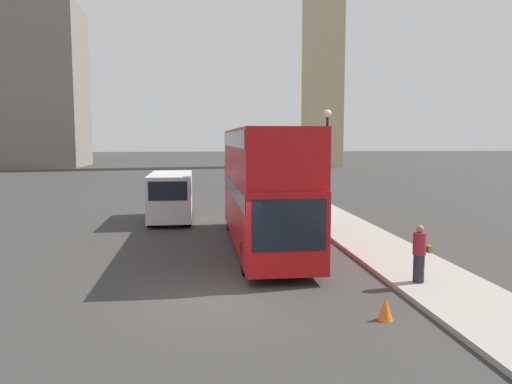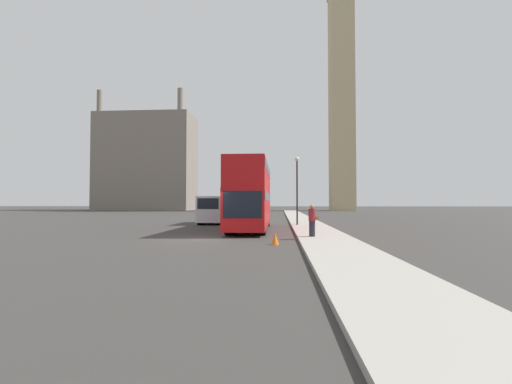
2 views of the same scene
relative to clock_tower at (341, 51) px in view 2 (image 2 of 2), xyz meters
name	(u,v)px [view 2 (image 2 of 2)]	position (x,y,z in m)	size (l,w,h in m)	color
ground_plane	(203,239)	(-18.58, -62.45, -37.52)	(300.00, 300.00, 0.00)	#383533
sidewalk_strip	(325,238)	(-12.16, -62.45, -37.44)	(2.83, 120.00, 0.15)	#9E998E
clock_tower	(341,51)	(0.00, 0.00, 0.00)	(5.78, 5.95, 73.15)	tan
building_block_distant	(147,163)	(-48.09, 4.03, -25.51)	(23.48, 11.55, 29.18)	slate
red_double_decker_bus	(251,193)	(-16.53, -56.44, -34.96)	(2.45, 11.03, 4.60)	#B71114
white_van	(214,209)	(-20.46, -49.73, -36.20)	(2.14, 5.28, 2.45)	silver
pedestrian	(312,221)	(-12.80, -62.27, -36.54)	(0.53, 0.37, 1.66)	#23232D
street_lamp	(297,180)	(-13.11, -53.01, -33.78)	(0.36, 0.36, 5.42)	black
parked_sedan	(232,211)	(-21.10, -33.56, -36.84)	(1.82, 4.52, 1.49)	black
traffic_cone	(275,239)	(-14.72, -64.67, -37.24)	(0.36, 0.36, 0.55)	orange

